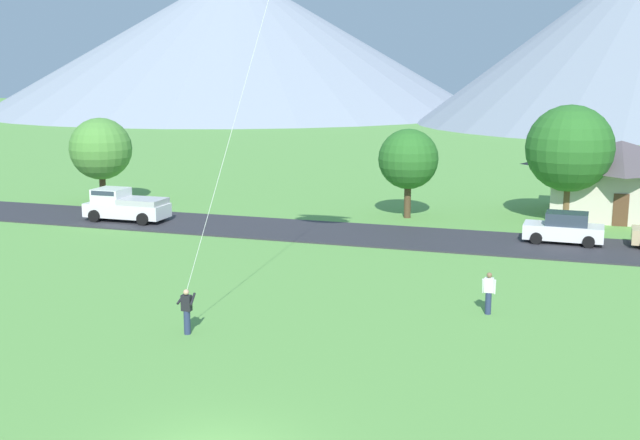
{
  "coord_description": "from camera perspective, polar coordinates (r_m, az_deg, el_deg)",
  "views": [
    {
      "loc": [
        7.94,
        -15.93,
        9.42
      ],
      "look_at": [
        -0.48,
        10.41,
        4.05
      ],
      "focal_mm": 43.73,
      "sensor_mm": 36.0,
      "label": 1
    }
  ],
  "objects": [
    {
      "name": "road_strip",
      "position": [
        44.33,
        7.0,
        -1.31
      ],
      "size": [
        160.0,
        6.01,
        0.08
      ],
      "primitive_type": "cube",
      "color": "#2D2D33",
      "rests_on": "ground"
    },
    {
      "name": "mountain_far_west_ridge",
      "position": [
        180.63,
        -6.1,
        12.93
      ],
      "size": [
        110.38,
        110.38,
        31.47
      ],
      "primitive_type": "cone",
      "color": "gray",
      "rests_on": "ground"
    },
    {
      "name": "house_leftmost",
      "position": [
        54.18,
        21.04,
        2.95
      ],
      "size": [
        8.96,
        8.0,
        4.9
      ],
      "color": "beige",
      "rests_on": "ground"
    },
    {
      "name": "tree_left_of_center",
      "position": [
        49.98,
        6.48,
        4.44
      ],
      "size": [
        3.84,
        3.84,
        5.73
      ],
      "color": "#4C3823",
      "rests_on": "ground"
    },
    {
      "name": "tree_right_of_center",
      "position": [
        50.28,
        17.8,
        5.01
      ],
      "size": [
        5.34,
        5.34,
        7.32
      ],
      "color": "brown",
      "rests_on": "ground"
    },
    {
      "name": "tree_near_right",
      "position": [
        56.89,
        -15.75,
        5.03
      ],
      "size": [
        4.33,
        4.33,
        6.1
      ],
      "color": "#4C3823",
      "rests_on": "ground"
    },
    {
      "name": "parked_car_white_mid_west",
      "position": [
        44.57,
        17.44,
        -0.59
      ],
      "size": [
        4.26,
        2.2,
        1.68
      ],
      "color": "white",
      "rests_on": "road_strip"
    },
    {
      "name": "pickup_truck_white_east_side",
      "position": [
        50.23,
        -14.1,
        1.07
      ],
      "size": [
        5.2,
        2.33,
        1.99
      ],
      "color": "white",
      "rests_on": "road_strip"
    },
    {
      "name": "watcher_person",
      "position": [
        31.14,
        12.24,
        -5.2
      ],
      "size": [
        0.56,
        0.24,
        1.68
      ],
      "color": "navy",
      "rests_on": "ground"
    }
  ]
}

